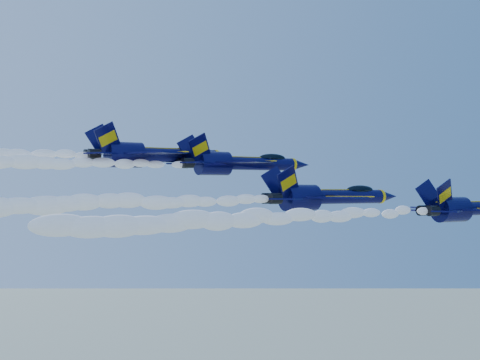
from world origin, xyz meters
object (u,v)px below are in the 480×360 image
jet_lead (474,208)px  jet_third (240,163)px  jet_fourth (155,154)px  jet_second (327,196)px

jet_lead → jet_third: jet_third is taller
jet_third → jet_fourth: (-10.61, 1.97, 0.88)m
jet_fourth → jet_second: bearing=-31.3°
jet_fourth → jet_third: bearing=-10.5°
jet_lead → jet_third: (-17.96, 21.06, 5.37)m
jet_fourth → jet_lead: bearing=-38.9°
jet_third → jet_lead: bearing=-49.5°
jet_lead → jet_second: bearing=131.7°
jet_lead → jet_third: 28.19m
jet_lead → jet_second: jet_second is taller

